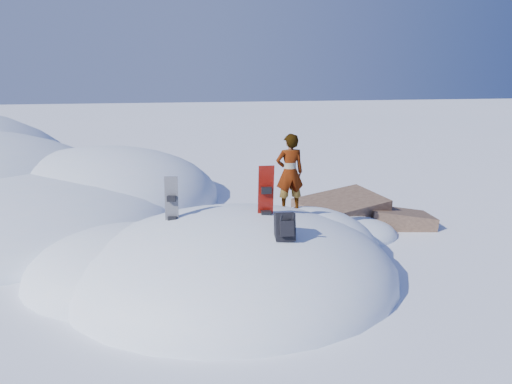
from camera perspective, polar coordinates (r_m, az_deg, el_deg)
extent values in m
plane|color=white|center=(10.76, -2.41, -10.07)|extent=(120.00, 120.00, 0.00)
ellipsoid|color=white|center=(10.76, -2.41, -10.07)|extent=(7.00, 6.00, 3.00)
ellipsoid|color=white|center=(11.24, -14.19, -9.42)|extent=(4.40, 4.00, 2.20)
ellipsoid|color=white|center=(11.84, 5.73, -7.83)|extent=(3.60, 3.20, 2.50)
ellipsoid|color=white|center=(16.04, -27.05, -3.50)|extent=(10.00, 9.00, 2.80)
ellipsoid|color=white|center=(17.90, -17.21, -0.90)|extent=(8.00, 8.00, 3.60)
ellipsoid|color=white|center=(14.98, -26.23, -4.56)|extent=(6.00, 5.00, 1.80)
cube|color=brown|center=(14.69, 9.62, -3.22)|extent=(2.82, 2.41, 1.62)
cube|color=brown|center=(15.03, 15.86, -3.98)|extent=(2.16, 1.80, 1.33)
cube|color=brown|center=(16.00, 10.13, -2.20)|extent=(2.08, 2.01, 1.10)
ellipsoid|color=white|center=(13.69, 9.47, -4.92)|extent=(3.20, 2.40, 1.00)
cube|color=red|center=(10.23, 1.09, -1.54)|extent=(0.33, 0.25, 1.70)
cube|color=black|center=(10.08, 1.18, 0.23)|extent=(0.21, 0.14, 0.15)
cube|color=black|center=(10.21, 1.17, -2.56)|extent=(0.21, 0.14, 0.15)
cube|color=black|center=(10.29, -9.59, -2.24)|extent=(0.29, 0.19, 1.45)
cube|color=black|center=(10.16, -9.65, -0.76)|extent=(0.19, 0.14, 0.12)
cube|color=black|center=(10.28, -9.55, -3.11)|extent=(0.19, 0.14, 0.12)
cube|color=black|center=(9.22, 3.30, -4.01)|extent=(0.39, 0.36, 0.55)
cube|color=black|center=(9.07, 3.55, -4.17)|extent=(0.26, 0.18, 0.30)
cylinder|color=black|center=(9.03, 2.82, -3.48)|extent=(0.04, 0.21, 0.38)
cylinder|color=black|center=(9.08, 4.23, -3.40)|extent=(0.04, 0.21, 0.38)
cube|color=black|center=(9.80, -15.61, -12.50)|extent=(0.69, 0.56, 0.17)
cube|color=black|center=(9.91, -13.94, -11.61)|extent=(0.38, 0.33, 0.11)
imported|color=slate|center=(11.40, 3.88, 2.24)|extent=(0.66, 0.45, 1.79)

